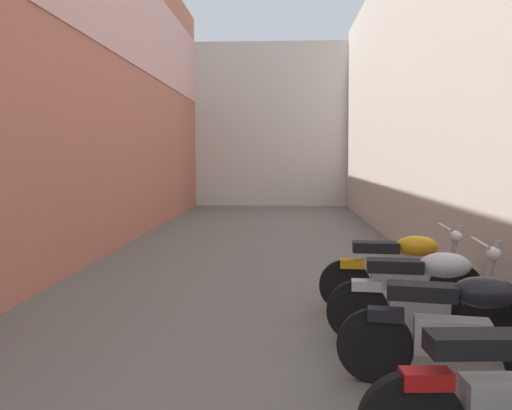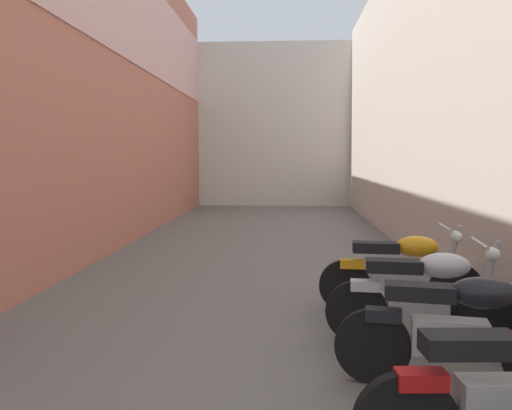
{
  "view_description": "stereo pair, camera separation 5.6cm",
  "coord_description": "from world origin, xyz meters",
  "views": [
    {
      "loc": [
        0.46,
        0.83,
        1.8
      ],
      "look_at": [
        0.14,
        7.16,
        1.22
      ],
      "focal_mm": 37.24,
      "sensor_mm": 36.0,
      "label": 1
    },
    {
      "loc": [
        0.52,
        0.84,
        1.8
      ],
      "look_at": [
        0.14,
        7.16,
        1.22
      ],
      "focal_mm": 37.24,
      "sensor_mm": 36.0,
      "label": 2
    }
  ],
  "objects": [
    {
      "name": "motorcycle_fifth",
      "position": [
        1.82,
        5.86,
        0.5
      ],
      "size": [
        1.85,
        0.58,
        1.04
      ],
      "color": "black",
      "rests_on": "ground"
    },
    {
      "name": "motorcycle_sixth",
      "position": [
        1.82,
        6.92,
        0.5
      ],
      "size": [
        1.85,
        0.58,
        1.04
      ],
      "color": "black",
      "rests_on": "ground"
    },
    {
      "name": "building_left",
      "position": [
        -2.95,
        10.06,
        3.39
      ],
      "size": [
        0.45,
        20.21,
        6.72
      ],
      "color": "#B76651",
      "rests_on": "ground"
    },
    {
      "name": "motorcycle_fourth",
      "position": [
        1.82,
        4.87,
        0.5
      ],
      "size": [
        1.84,
        0.58,
        1.04
      ],
      "color": "black",
      "rests_on": "ground"
    },
    {
      "name": "ground_plane",
      "position": [
        0.0,
        8.11,
        0.0
      ],
      "size": [
        36.21,
        36.21,
        0.0
      ],
      "primitive_type": "plane",
      "color": "#66635E"
    },
    {
      "name": "building_far_end",
      "position": [
        0.0,
        21.21,
        2.96
      ],
      "size": [
        8.52,
        2.0,
        5.92
      ],
      "primitive_type": "cube",
      "color": "beige",
      "rests_on": "ground"
    },
    {
      "name": "building_right",
      "position": [
        2.96,
        10.1,
        3.11
      ],
      "size": [
        0.45,
        20.21,
        6.22
      ],
      "color": "beige",
      "rests_on": "ground"
    }
  ]
}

